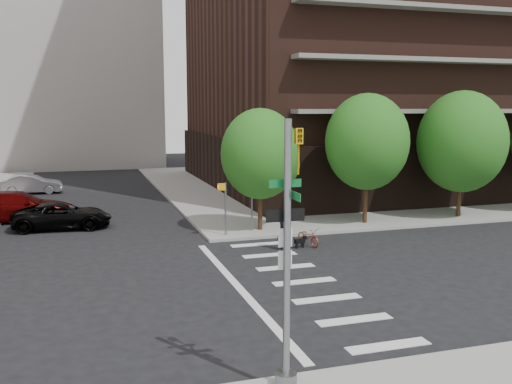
# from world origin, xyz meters

# --- Properties ---
(ground) EXTENTS (120.00, 120.00, 0.00)m
(ground) POSITION_xyz_m (0.00, 0.00, 0.00)
(ground) COLOR black
(ground) RESTS_ON ground
(sidewalk_ne) EXTENTS (39.00, 33.00, 0.15)m
(sidewalk_ne) POSITION_xyz_m (20.50, 23.50, 0.07)
(sidewalk_ne) COLOR gray
(sidewalk_ne) RESTS_ON ground
(crosswalk) EXTENTS (3.85, 13.00, 0.01)m
(crosswalk) POSITION_xyz_m (2.21, -0.00, 0.01)
(crosswalk) COLOR silver
(crosswalk) RESTS_ON ground
(tree_a) EXTENTS (4.00, 4.00, 5.90)m
(tree_a) POSITION_xyz_m (4.00, 8.50, 4.04)
(tree_a) COLOR #301E11
(tree_a) RESTS_ON sidewalk_ne
(tree_b) EXTENTS (4.50, 4.50, 6.65)m
(tree_b) POSITION_xyz_m (10.00, 8.50, 4.54)
(tree_b) COLOR #301E11
(tree_b) RESTS_ON sidewalk_ne
(tree_c) EXTENTS (5.00, 5.00, 6.80)m
(tree_c) POSITION_xyz_m (16.00, 8.50, 4.45)
(tree_c) COLOR #301E11
(tree_c) RESTS_ON sidewalk_ne
(traffic_signal) EXTENTS (0.90, 0.75, 6.00)m
(traffic_signal) POSITION_xyz_m (-0.47, -7.49, 2.70)
(traffic_signal) COLOR slate
(traffic_signal) RESTS_ON sidewalk_s
(pedestrian_signal) EXTENTS (2.18, 0.67, 2.60)m
(pedestrian_signal) POSITION_xyz_m (2.32, 7.92, 1.85)
(pedestrian_signal) COLOR slate
(pedestrian_signal) RESTS_ON sidewalk_ne
(parked_car_black) EXTENTS (2.67, 5.19, 1.40)m
(parked_car_black) POSITION_xyz_m (-5.73, 12.43, 0.70)
(parked_car_black) COLOR black
(parked_car_black) RESTS_ON ground
(parked_car_maroon) EXTENTS (2.52, 5.94, 1.71)m
(parked_car_maroon) POSITION_xyz_m (-8.20, 15.28, 0.85)
(parked_car_maroon) COLOR #460303
(parked_car_maroon) RESTS_ON ground
(parked_car_silver) EXTENTS (1.59, 4.37, 1.43)m
(parked_car_silver) POSITION_xyz_m (-8.20, 26.11, 0.71)
(parked_car_silver) COLOR #93949A
(parked_car_silver) RESTS_ON ground
(scooter) EXTENTS (0.91, 1.70, 0.85)m
(scooter) POSITION_xyz_m (5.27, 5.12, 0.42)
(scooter) COLOR brown
(scooter) RESTS_ON ground
(dog_walker) EXTENTS (0.70, 0.50, 1.80)m
(dog_walker) POSITION_xyz_m (3.86, 4.76, 0.90)
(dog_walker) COLOR black
(dog_walker) RESTS_ON ground
(dog) EXTENTS (0.63, 0.27, 0.52)m
(dog) POSITION_xyz_m (4.76, 4.82, 0.33)
(dog) COLOR black
(dog) RESTS_ON ground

